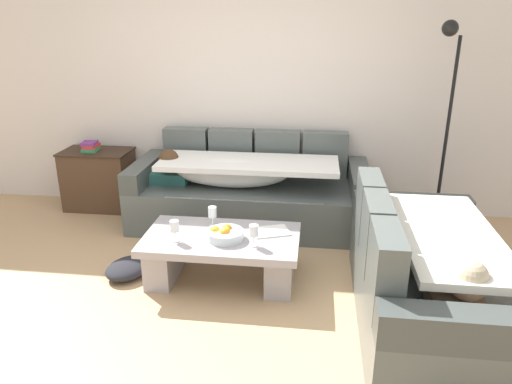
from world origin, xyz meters
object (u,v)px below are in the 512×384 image
(coffee_table, at_px, (222,252))
(side_cabinet, at_px, (99,179))
(fruit_bowl, at_px, (225,234))
(crumpled_garment, at_px, (128,268))
(wine_glass_near_left, at_px, (174,227))
(couch_along_wall, at_px, (246,192))
(wine_glass_far_back, at_px, (212,213))
(wine_glass_near_right, at_px, (254,232))
(open_magazine, at_px, (271,231))
(couch_near_window, at_px, (427,279))
(book_stack_on_cabinet, at_px, (90,146))
(floor_lamp, at_px, (445,116))

(coffee_table, relative_size, side_cabinet, 1.67)
(fruit_bowl, height_order, crumpled_garment, fruit_bowl)
(wine_glass_near_left, bearing_deg, couch_along_wall, 74.02)
(couch_along_wall, relative_size, wine_glass_far_back, 13.83)
(wine_glass_near_right, xyz_separation_m, open_magazine, (0.10, 0.26, -0.11))
(couch_along_wall, relative_size, coffee_table, 1.91)
(couch_near_window, relative_size, crumpled_garment, 4.53)
(couch_along_wall, height_order, couch_near_window, same)
(wine_glass_far_back, relative_size, side_cabinet, 0.23)
(couch_near_window, relative_size, open_magazine, 6.47)
(couch_near_window, relative_size, side_cabinet, 2.51)
(fruit_bowl, relative_size, book_stack_on_cabinet, 1.30)
(couch_along_wall, height_order, open_magazine, couch_along_wall)
(fruit_bowl, xyz_separation_m, side_cabinet, (-1.65, 1.40, -0.10))
(book_stack_on_cabinet, xyz_separation_m, crumpled_garment, (0.89, -1.38, -0.63))
(book_stack_on_cabinet, bearing_deg, open_magazine, -31.08)
(side_cabinet, bearing_deg, wine_glass_near_left, -49.13)
(fruit_bowl, height_order, wine_glass_far_back, wine_glass_far_back)
(coffee_table, height_order, wine_glass_near_right, wine_glass_near_right)
(couch_along_wall, bearing_deg, side_cabinet, 172.15)
(floor_lamp, bearing_deg, fruit_bowl, -144.41)
(couch_near_window, bearing_deg, couch_along_wall, 43.49)
(wine_glass_far_back, relative_size, floor_lamp, 0.09)
(wine_glass_near_left, bearing_deg, floor_lamp, 32.36)
(wine_glass_near_left, relative_size, crumpled_garment, 0.42)
(couch_along_wall, xyz_separation_m, wine_glass_near_left, (-0.36, -1.26, 0.16))
(book_stack_on_cabinet, bearing_deg, couch_near_window, -29.00)
(side_cabinet, bearing_deg, fruit_bowl, -40.36)
(floor_lamp, bearing_deg, open_magazine, -142.63)
(coffee_table, xyz_separation_m, fruit_bowl, (0.04, -0.05, 0.18))
(wine_glass_near_right, distance_m, open_magazine, 0.30)
(couch_near_window, xyz_separation_m, book_stack_on_cabinet, (-3.13, 1.73, 0.35))
(wine_glass_near_left, xyz_separation_m, wine_glass_near_right, (0.60, -0.00, 0.00))
(couch_near_window, distance_m, coffee_table, 1.52)
(couch_along_wall, height_order, crumpled_garment, couch_along_wall)
(side_cabinet, distance_m, floor_lamp, 3.56)
(coffee_table, bearing_deg, book_stack_on_cabinet, 140.99)
(coffee_table, distance_m, fruit_bowl, 0.19)
(side_cabinet, bearing_deg, open_magazine, -31.83)
(book_stack_on_cabinet, bearing_deg, fruit_bowl, -39.41)
(fruit_bowl, bearing_deg, couch_along_wall, 90.25)
(fruit_bowl, relative_size, open_magazine, 1.00)
(wine_glass_far_back, xyz_separation_m, crumpled_garment, (-0.67, -0.20, -0.44))
(book_stack_on_cabinet, bearing_deg, crumpled_garment, -57.15)
(wine_glass_far_back, height_order, book_stack_on_cabinet, book_stack_on_cabinet)
(crumpled_garment, bearing_deg, book_stack_on_cabinet, 122.85)
(wine_glass_near_left, distance_m, crumpled_garment, 0.63)
(wine_glass_far_back, distance_m, floor_lamp, 2.32)
(wine_glass_near_left, height_order, book_stack_on_cabinet, book_stack_on_cabinet)
(fruit_bowl, bearing_deg, wine_glass_near_left, -167.34)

